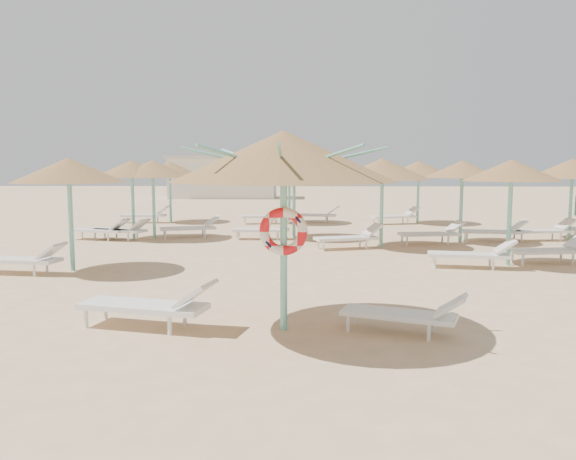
{
  "coord_description": "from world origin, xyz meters",
  "views": [
    {
      "loc": [
        0.53,
        -8.69,
        2.49
      ],
      "look_at": [
        0.17,
        1.65,
        1.3
      ],
      "focal_mm": 35.0,
      "sensor_mm": 36.0,
      "label": 1
    }
  ],
  "objects": [
    {
      "name": "palapa_field",
      "position": [
        1.73,
        10.31,
        2.31
      ],
      "size": [
        19.26,
        14.28,
        2.73
      ],
      "color": "#73C8B7",
      "rests_on": "ground"
    },
    {
      "name": "lounger_main_b",
      "position": [
        2.0,
        -0.53,
        0.31
      ],
      "size": [
        1.88,
        1.15,
        0.66
      ],
      "rotation": [
        0.0,
        0.0,
        -0.36
      ],
      "color": "white",
      "rests_on": "ground"
    },
    {
      "name": "main_palapa",
      "position": [
        0.17,
        -0.37,
        2.61
      ],
      "size": [
        3.35,
        3.35,
        3.01
      ],
      "color": "#73C8B7",
      "rests_on": "ground"
    },
    {
      "name": "ground",
      "position": [
        0.0,
        0.0,
        0.0
      ],
      "size": [
        120.0,
        120.0,
        0.0
      ],
      "primitive_type": "plane",
      "color": "#DAB185",
      "rests_on": "ground"
    },
    {
      "name": "lounger_main_a",
      "position": [
        -1.86,
        -0.35,
        0.37
      ],
      "size": [
        2.22,
        1.1,
        0.77
      ],
      "rotation": [
        0.0,
        0.0,
        -0.23
      ],
      "color": "white",
      "rests_on": "ground"
    },
    {
      "name": "service_hut",
      "position": [
        -6.0,
        35.0,
        1.64
      ],
      "size": [
        8.4,
        4.4,
        3.25
      ],
      "color": "silver",
      "rests_on": "ground"
    }
  ]
}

